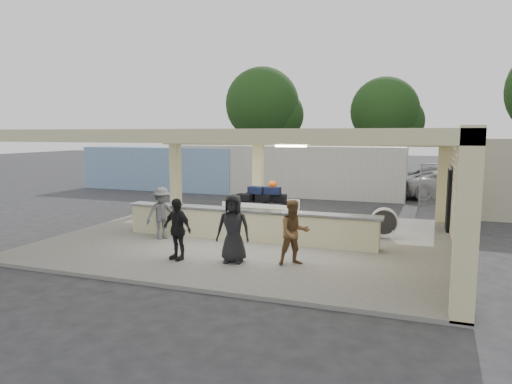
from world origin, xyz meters
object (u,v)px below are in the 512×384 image
at_px(baggage_handler, 271,203).
at_px(container_white, 288,170).
at_px(passenger_b, 177,229).
at_px(car_dark, 445,180).
at_px(passenger_a, 294,233).
at_px(car_white_a, 455,185).
at_px(container_blue, 163,168).
at_px(passenger_d, 233,228).
at_px(baggage_counter, 247,225).
at_px(luggage_cart, 261,205).
at_px(drum_fan, 384,222).
at_px(passenger_c, 162,213).

relative_size(baggage_handler, container_white, 0.13).
xyz_separation_m(passenger_b, container_white, (-0.95, 13.96, 0.44)).
bearing_deg(car_dark, passenger_a, 167.71).
xyz_separation_m(baggage_handler, car_dark, (6.35, 12.61, -0.17)).
distance_m(baggage_handler, car_white_a, 12.29).
relative_size(passenger_a, car_dark, 0.37).
height_order(car_dark, container_blue, container_blue).
distance_m(passenger_d, car_white_a, 16.33).
distance_m(passenger_d, container_blue, 17.09).
relative_size(baggage_counter, luggage_cart, 3.31).
bearing_deg(car_dark, car_white_a, -169.12).
bearing_deg(container_blue, car_dark, 13.81).
distance_m(passenger_a, passenger_b, 3.07).
bearing_deg(container_blue, drum_fan, -33.95).
relative_size(baggage_counter, container_blue, 0.83).
distance_m(car_white_a, container_blue, 16.61).
height_order(passenger_c, passenger_d, passenger_d).
height_order(passenger_b, passenger_d, passenger_d).
bearing_deg(passenger_b, passenger_a, 27.70).
relative_size(passenger_a, container_blue, 0.17).
height_order(baggage_counter, drum_fan, baggage_counter).
bearing_deg(container_white, car_dark, 24.70).
height_order(passenger_a, passenger_d, passenger_d).
xyz_separation_m(passenger_c, container_blue, (-7.23, 11.94, 0.36)).
bearing_deg(baggage_counter, container_white, 99.52).
relative_size(passenger_c, car_white_a, 0.31).
bearing_deg(luggage_cart, passenger_c, -123.44).
bearing_deg(container_blue, car_white_a, 5.65).
bearing_deg(baggage_handler, container_blue, -119.27).
bearing_deg(drum_fan, car_dark, 76.18).
bearing_deg(drum_fan, baggage_handler, 166.81).
distance_m(baggage_counter, car_white_a, 14.41).
relative_size(car_white_a, car_dark, 1.18).
distance_m(luggage_cart, drum_fan, 4.37).
distance_m(passenger_c, passenger_d, 3.53).
bearing_deg(passenger_a, passenger_c, 131.02).
relative_size(drum_fan, passenger_b, 0.59).
height_order(passenger_b, car_white_a, passenger_b).
bearing_deg(car_dark, baggage_counter, 158.88).
relative_size(passenger_b, car_dark, 0.37).
bearing_deg(passenger_c, car_dark, 3.00).
height_order(luggage_cart, passenger_a, passenger_a).
bearing_deg(car_white_a, passenger_c, 130.75).
xyz_separation_m(baggage_counter, passenger_c, (-2.58, -0.72, 0.33)).
bearing_deg(passenger_d, passenger_a, 1.81).
xyz_separation_m(passenger_a, car_white_a, (4.65, 14.81, -0.18)).
height_order(passenger_a, container_blue, container_blue).
bearing_deg(car_dark, baggage_handler, 154.99).
xyz_separation_m(container_white, container_blue, (-7.91, -0.10, -0.08)).
height_order(drum_fan, container_white, container_white).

